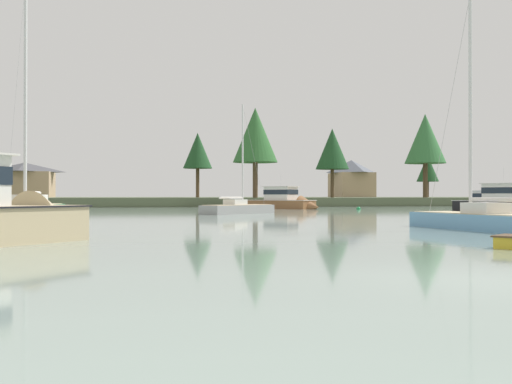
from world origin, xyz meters
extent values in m
plane|color=gray|center=(0.00, 0.00, 0.00)|extent=(400.00, 400.00, 0.00)
cube|color=#4C563D|center=(0.00, 95.78, 0.61)|extent=(173.94, 56.82, 1.22)
cube|color=black|center=(26.82, 40.07, 0.24)|extent=(6.66, 8.22, 1.63)
cube|color=silver|center=(26.82, 40.07, 1.02)|extent=(6.84, 8.42, 0.05)
cube|color=silver|center=(27.04, 39.72, 1.83)|extent=(3.59, 3.91, 1.55)
cube|color=#19232D|center=(27.04, 39.72, 1.99)|extent=(3.67, 3.99, 0.56)
cube|color=beige|center=(27.04, 39.72, 2.64)|extent=(4.10, 4.43, 0.06)
cylinder|color=silver|center=(27.04, 39.72, 3.42)|extent=(0.03, 0.03, 1.50)
cube|color=#669ECC|center=(8.36, 13.78, 0.10)|extent=(3.03, 7.86, 1.18)
cube|color=#CCB78E|center=(8.36, 13.78, 0.71)|extent=(2.72, 7.37, 0.04)
cube|color=silver|center=(8.41, 13.40, 0.96)|extent=(1.54, 1.84, 0.46)
cylinder|color=silver|center=(8.29, 14.39, 5.60)|extent=(0.15, 0.15, 9.74)
cylinder|color=silver|center=(8.47, 12.87, 1.29)|extent=(0.50, 3.06, 0.12)
cylinder|color=silver|center=(8.47, 12.87, 1.34)|extent=(0.48, 2.75, 0.14)
cylinder|color=#999999|center=(8.10, 15.91, 5.58)|extent=(0.39, 3.06, 9.69)
cube|color=gray|center=(1.73, 38.33, 0.11)|extent=(6.84, 6.19, 1.22)
cube|color=#CCB78E|center=(1.73, 38.33, 0.74)|extent=(6.35, 5.72, 0.04)
cube|color=silver|center=(1.46, 38.10, 0.97)|extent=(2.05, 2.02, 0.43)
cylinder|color=silver|center=(2.18, 38.70, 4.94)|extent=(0.14, 0.14, 8.36)
cylinder|color=silver|center=(1.07, 37.77, 1.29)|extent=(2.29, 1.94, 0.12)
cylinder|color=silver|center=(1.07, 37.77, 1.34)|extent=(2.08, 1.77, 0.14)
cylinder|color=#999999|center=(3.28, 39.62, 4.91)|extent=(2.23, 1.87, 8.32)
cube|color=#196B70|center=(-13.14, 48.50, 0.14)|extent=(2.87, 3.79, 0.65)
cube|color=#C6B289|center=(-13.14, 48.50, 0.46)|extent=(3.04, 3.96, 0.05)
cube|color=tan|center=(-13.14, 48.50, 0.42)|extent=(1.18, 0.65, 0.03)
cube|color=brown|center=(9.41, 56.33, 0.23)|extent=(7.77, 7.98, 1.56)
cone|color=brown|center=(12.26, 53.32, 0.23)|extent=(3.46, 3.45, 2.56)
cube|color=silver|center=(9.41, 56.33, 0.98)|extent=(7.96, 8.18, 0.05)
cube|color=silver|center=(9.61, 56.12, 1.76)|extent=(3.86, 3.90, 1.51)
cube|color=#19232D|center=(9.61, 56.12, 1.91)|extent=(3.94, 3.97, 0.54)
cube|color=beige|center=(9.61, 56.12, 2.54)|extent=(4.39, 4.43, 0.06)
cylinder|color=silver|center=(9.61, 56.12, 3.27)|extent=(0.03, 0.03, 1.40)
cube|color=#236B3D|center=(-12.79, 27.98, 0.14)|extent=(3.08, 9.92, 1.58)
cube|color=#CCB78E|center=(-12.79, 27.98, 0.95)|extent=(2.74, 9.31, 0.04)
cube|color=silver|center=(-12.77, 28.47, 1.26)|extent=(1.76, 2.24, 0.59)
cylinder|color=silver|center=(-12.83, 27.20, 7.69)|extent=(0.20, 0.20, 13.44)
cylinder|color=silver|center=(-12.73, 29.15, 1.66)|extent=(0.36, 3.92, 0.16)
cylinder|color=silver|center=(-12.73, 29.15, 1.71)|extent=(0.32, 3.53, 0.14)
cylinder|color=#999999|center=(-12.94, 25.24, 7.67)|extent=(0.22, 3.93, 13.40)
cube|color=navy|center=(32.22, 51.60, 0.18)|extent=(5.42, 5.15, 1.25)
cone|color=navy|center=(30.13, 49.69, 0.18)|extent=(2.27, 2.28, 1.63)
cube|color=silver|center=(32.22, 51.60, 0.78)|extent=(5.55, 5.28, 0.05)
cube|color=silver|center=(31.97, 51.36, 1.42)|extent=(2.36, 2.33, 1.23)
cube|color=#19232D|center=(31.97, 51.36, 1.54)|extent=(2.40, 2.38, 0.44)
cube|color=beige|center=(31.97, 51.36, 2.07)|extent=(2.68, 2.65, 0.06)
cylinder|color=silver|center=(31.97, 51.36, 2.59)|extent=(0.03, 0.03, 0.99)
cone|color=tan|center=(-8.95, 12.08, 0.26)|extent=(3.64, 3.60, 2.79)
sphere|color=#1E8C47|center=(16.99, 50.75, 0.08)|extent=(0.45, 0.45, 0.45)
torus|color=#333338|center=(16.99, 50.75, 0.34)|extent=(0.12, 0.12, 0.02)
cylinder|color=brown|center=(48.83, 96.49, 3.76)|extent=(0.47, 0.47, 5.08)
cone|color=#1E4723|center=(48.83, 96.49, 6.89)|extent=(4.27, 4.27, 5.21)
cylinder|color=brown|center=(2.59, 83.37, 4.98)|extent=(0.56, 0.56, 7.52)
cone|color=#1E4723|center=(2.59, 83.37, 8.66)|extent=(4.60, 4.60, 5.63)
cylinder|color=brown|center=(9.32, 70.05, 5.26)|extent=(0.70, 0.70, 8.08)
cone|color=#2D602D|center=(9.32, 70.05, 9.91)|extent=(6.20, 6.20, 7.57)
cylinder|color=brown|center=(22.52, 76.21, 4.78)|extent=(0.53, 0.53, 7.12)
cone|color=#1E4723|center=(22.52, 76.21, 8.68)|extent=(5.10, 5.10, 6.23)
cylinder|color=brown|center=(36.95, 74.36, 5.56)|extent=(0.74, 0.74, 8.68)
cone|color=#336B38|center=(36.95, 74.36, 10.34)|extent=(6.27, 6.27, 7.66)
cube|color=tan|center=(-25.78, 96.39, 3.39)|extent=(9.03, 7.76, 4.35)
pyramid|color=#47474C|center=(-25.78, 96.39, 6.37)|extent=(9.75, 8.38, 1.61)
cube|color=tan|center=(36.02, 104.36, 3.69)|extent=(7.12, 9.03, 4.94)
pyramid|color=#565B66|center=(36.02, 104.36, 7.48)|extent=(7.69, 9.76, 2.63)
camera|label=1|loc=(-6.05, -9.28, 1.48)|focal=41.06mm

